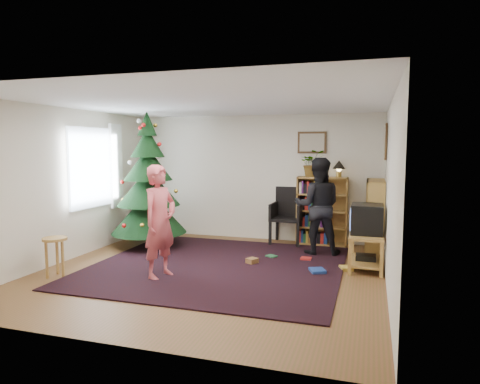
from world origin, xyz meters
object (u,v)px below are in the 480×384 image
(stool, at_px, (55,246))
(table_lamp, at_px, (339,166))
(picture_back, at_px, (312,143))
(potted_plant, at_px, (312,163))
(crt_tv, at_px, (367,219))
(armchair, at_px, (288,213))
(christmas_tree, at_px, (148,191))
(tv_stand, at_px, (366,248))
(picture_right, at_px, (386,142))
(bookshelf_back, at_px, (322,210))
(person_standing, at_px, (160,222))
(bookshelf_right, at_px, (375,217))
(person_by_chair, at_px, (318,206))

(stool, relative_size, table_lamp, 1.81)
(picture_back, relative_size, potted_plant, 1.09)
(crt_tv, relative_size, armchair, 0.47)
(christmas_tree, height_order, tv_stand, christmas_tree)
(picture_right, distance_m, tv_stand, 1.87)
(bookshelf_back, xyz_separation_m, armchair, (-0.64, -0.02, -0.08))
(tv_stand, xyz_separation_m, stool, (-4.27, -1.75, 0.12))
(armchair, relative_size, person_standing, 0.67)
(bookshelf_back, bearing_deg, crt_tv, -60.30)
(picture_right, relative_size, bookshelf_right, 0.46)
(bookshelf_back, xyz_separation_m, person_standing, (-1.96, -2.80, 0.14))
(bookshelf_right, distance_m, armchair, 1.68)
(picture_back, xyz_separation_m, table_lamp, (0.53, -0.14, -0.44))
(picture_right, bearing_deg, stool, -149.85)
(tv_stand, distance_m, crt_tv, 0.45)
(bookshelf_back, xyz_separation_m, stool, (-3.43, -3.22, -0.22))
(table_lamp, bearing_deg, person_by_chair, -110.97)
(tv_stand, relative_size, person_by_chair, 0.53)
(bookshelf_back, height_order, stool, bookshelf_back)
(armchair, bearing_deg, table_lamp, 3.45)
(christmas_tree, distance_m, crt_tv, 3.93)
(tv_stand, relative_size, armchair, 0.83)
(stool, xyz_separation_m, person_by_chair, (3.44, 2.46, 0.40))
(stool, relative_size, potted_plant, 1.13)
(armchair, relative_size, potted_plant, 2.14)
(christmas_tree, distance_m, person_standing, 2.01)
(table_lamp, bearing_deg, crt_tv, -69.88)
(stool, distance_m, person_by_chair, 4.24)
(picture_right, height_order, bookshelf_back, picture_right)
(armchair, distance_m, stool, 4.24)
(person_standing, xyz_separation_m, person_by_chair, (1.97, 2.04, 0.03))
(christmas_tree, distance_m, tv_stand, 3.99)
(bookshelf_right, height_order, potted_plant, potted_plant)
(picture_right, xyz_separation_m, bookshelf_right, (-0.14, 0.07, -1.29))
(picture_back, bearing_deg, armchair, -159.38)
(armchair, bearing_deg, picture_right, -15.94)
(crt_tv, relative_size, stool, 0.90)
(tv_stand, xyz_separation_m, crt_tv, (-0.00, 0.00, 0.45))
(bookshelf_back, height_order, tv_stand, bookshelf_back)
(picture_back, distance_m, table_lamp, 0.70)
(table_lamp, bearing_deg, picture_right, -36.52)
(tv_stand, distance_m, stool, 4.61)
(person_standing, bearing_deg, picture_right, -39.11)
(bookshelf_back, distance_m, table_lamp, 0.90)
(potted_plant, bearing_deg, table_lamp, 0.00)
(christmas_tree, xyz_separation_m, potted_plant, (2.87, 1.14, 0.50))
(person_standing, bearing_deg, picture_back, -15.53)
(christmas_tree, bearing_deg, bookshelf_right, 8.67)
(stool, bearing_deg, bookshelf_back, 43.20)
(bookshelf_back, height_order, person_by_chair, person_by_chair)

